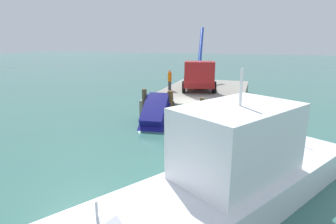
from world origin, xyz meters
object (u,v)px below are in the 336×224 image
at_px(salvaged_car, 155,116).
at_px(moored_yacht, 180,217).
at_px(dock_worker, 170,80).
at_px(crane_truck, 199,75).

distance_m(salvaged_car, moored_yacht, 10.93).
distance_m(dock_worker, salvaged_car, 7.20).
bearing_deg(salvaged_car, dock_worker, -170.32).
height_order(crane_truck, dock_worker, crane_truck).
bearing_deg(moored_yacht, crane_truck, -169.76).
bearing_deg(salvaged_car, moored_yacht, 24.54).
height_order(dock_worker, salvaged_car, dock_worker).
bearing_deg(dock_worker, crane_truck, 110.05).
relative_size(dock_worker, moored_yacht, 0.13).
bearing_deg(crane_truck, salvaged_car, -9.54).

